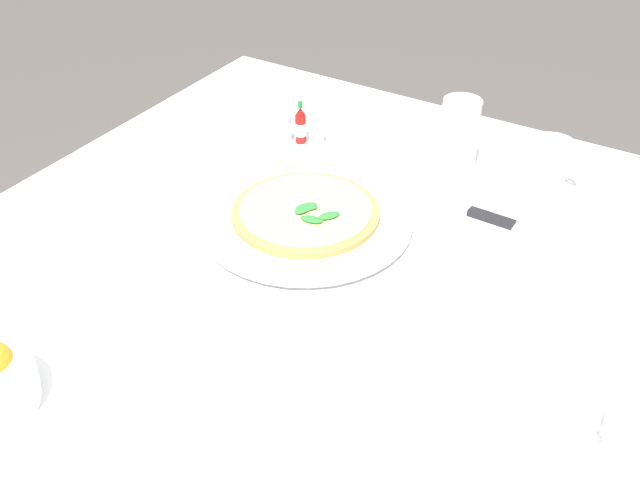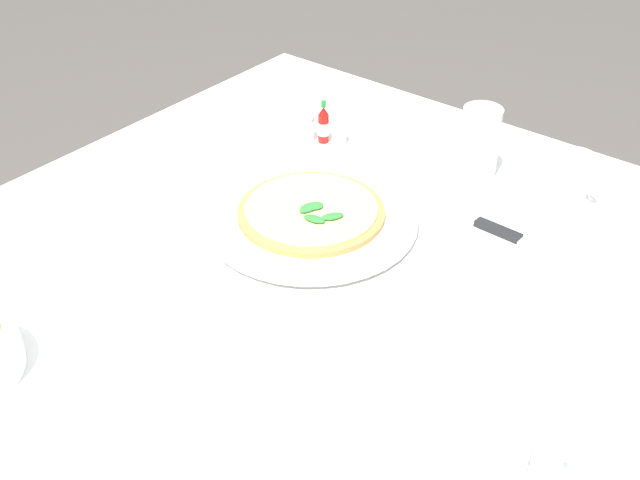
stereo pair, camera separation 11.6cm
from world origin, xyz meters
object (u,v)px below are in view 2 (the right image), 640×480
(hot_sauce_bottle, at_px, (323,125))
(coffee_cup_near_right, at_px, (574,419))
(dinner_knife, at_px, (528,243))
(pizza_plate, at_px, (311,218))
(napkin_folded, at_px, (525,250))
(salt_shaker, at_px, (339,132))
(water_glass_far_right, at_px, (492,456))
(coffee_cup_back_corner, at_px, (572,176))
(water_glass_center_back, at_px, (479,147))
(pizza, at_px, (311,211))
(pepper_shaker, at_px, (308,127))

(hot_sauce_bottle, bearing_deg, coffee_cup_near_right, -29.98)
(dinner_knife, bearing_deg, pizza_plate, -154.72)
(pizza_plate, relative_size, napkin_folded, 1.48)
(hot_sauce_bottle, bearing_deg, salt_shaker, 19.65)
(coffee_cup_near_right, relative_size, water_glass_far_right, 1.14)
(coffee_cup_back_corner, xyz_separation_m, coffee_cup_near_right, (0.22, -0.50, 0.00))
(water_glass_center_back, distance_m, water_glass_far_right, 0.65)
(pizza, distance_m, dinner_knife, 0.33)
(hot_sauce_bottle, distance_m, pepper_shaker, 0.03)
(pizza, bearing_deg, coffee_cup_near_right, -16.82)
(coffee_cup_back_corner, bearing_deg, napkin_folded, -83.81)
(salt_shaker, bearing_deg, pepper_shaker, -160.35)
(pizza, distance_m, hot_sauce_bottle, 0.27)
(water_glass_far_right, height_order, hot_sauce_bottle, water_glass_far_right)
(napkin_folded, height_order, salt_shaker, salt_shaker)
(dinner_knife, xyz_separation_m, salt_shaker, (-0.43, 0.10, 0.00))
(coffee_cup_back_corner, xyz_separation_m, salt_shaker, (-0.40, -0.11, -0.00))
(pizza_plate, bearing_deg, pizza, -26.83)
(coffee_cup_near_right, bearing_deg, dinner_knife, 124.35)
(pizza, distance_m, coffee_cup_back_corner, 0.45)
(coffee_cup_near_right, bearing_deg, pepper_shaker, 151.70)
(pizza, bearing_deg, salt_shaker, 118.08)
(water_glass_center_back, distance_m, salt_shaker, 0.26)
(coffee_cup_near_right, relative_size, water_glass_center_back, 1.03)
(napkin_folded, xyz_separation_m, pepper_shaker, (-0.48, 0.08, 0.02))
(hot_sauce_bottle, height_order, pepper_shaker, hot_sauce_bottle)
(water_glass_far_right, distance_m, napkin_folded, 0.43)
(coffee_cup_near_right, relative_size, salt_shaker, 2.32)
(salt_shaker, distance_m, pepper_shaker, 0.06)
(salt_shaker, bearing_deg, dinner_knife, -13.35)
(coffee_cup_near_right, distance_m, pepper_shaker, 0.77)
(coffee_cup_back_corner, height_order, salt_shaker, coffee_cup_back_corner)
(dinner_knife, bearing_deg, water_glass_far_right, -67.50)
(hot_sauce_bottle, xyz_separation_m, pepper_shaker, (-0.03, -0.01, -0.01))
(pizza_plate, bearing_deg, hot_sauce_bottle, 124.22)
(water_glass_far_right, height_order, pepper_shaker, water_glass_far_right)
(water_glass_far_right, bearing_deg, coffee_cup_near_right, 70.92)
(dinner_knife, relative_size, pepper_shaker, 3.47)
(coffee_cup_near_right, bearing_deg, salt_shaker, 148.25)
(napkin_folded, height_order, hot_sauce_bottle, hot_sauce_bottle)
(water_glass_far_right, xyz_separation_m, pepper_shaker, (-0.64, 0.48, -0.03))
(napkin_folded, distance_m, salt_shaker, 0.44)
(pizza_plate, distance_m, coffee_cup_back_corner, 0.45)
(napkin_folded, bearing_deg, hot_sauce_bottle, 164.99)
(coffee_cup_near_right, bearing_deg, water_glass_center_back, 129.77)
(pepper_shaker, bearing_deg, napkin_folded, -9.63)
(water_glass_far_right, height_order, salt_shaker, water_glass_far_right)
(salt_shaker, bearing_deg, pizza, -61.92)
(water_glass_center_back, xyz_separation_m, water_glass_far_right, (0.33, -0.56, -0.00))
(coffee_cup_back_corner, height_order, water_glass_far_right, water_glass_far_right)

